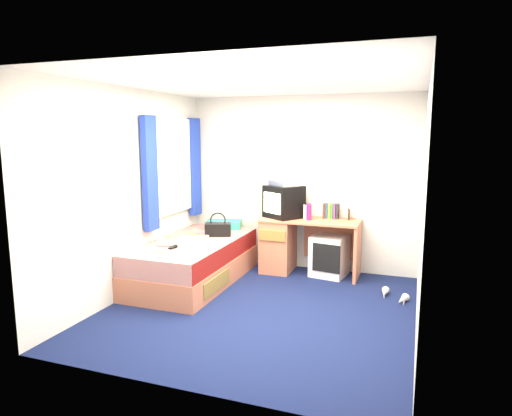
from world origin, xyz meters
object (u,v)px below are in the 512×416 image
(crt_tv, at_px, (284,202))
(storage_cube, at_px, (329,256))
(magazine, at_px, (192,237))
(remote_control, at_px, (174,247))
(handbag, at_px, (218,229))
(pink_water_bottle, at_px, (309,212))
(towel, at_px, (194,242))
(white_heels, at_px, (393,296))
(vcr, at_px, (284,183))
(aerosol_can, at_px, (305,212))
(water_bottle, at_px, (166,243))
(desk, at_px, (291,243))
(picture_frame, at_px, (349,214))
(bed, at_px, (194,261))
(pillow, at_px, (224,224))
(colour_swatch_fan, at_px, (165,252))

(crt_tv, bearing_deg, storage_cube, 32.47)
(magazine, height_order, remote_control, remote_control)
(handbag, bearing_deg, storage_cube, -2.51)
(pink_water_bottle, height_order, towel, pink_water_bottle)
(handbag, bearing_deg, white_heels, -25.86)
(remote_control, relative_size, white_heels, 0.40)
(storage_cube, bearing_deg, vcr, -170.71)
(crt_tv, xyz_separation_m, vcr, (0.00, 0.00, 0.25))
(aerosol_can, distance_m, water_bottle, 1.87)
(pink_water_bottle, xyz_separation_m, remote_control, (-1.35, -1.20, -0.30))
(storage_cube, distance_m, remote_control, 2.08)
(desk, height_order, white_heels, desk)
(picture_frame, xyz_separation_m, magazine, (-1.91, -0.84, -0.27))
(bed, xyz_separation_m, crt_tv, (0.93, 0.85, 0.70))
(towel, bearing_deg, pink_water_bottle, 41.89)
(desk, relative_size, vcr, 3.44)
(storage_cube, bearing_deg, picture_frame, 47.29)
(picture_frame, height_order, magazine, picture_frame)
(picture_frame, height_order, white_heels, picture_frame)
(water_bottle, xyz_separation_m, white_heels, (2.62, 0.56, -0.54))
(aerosol_can, xyz_separation_m, towel, (-1.11, -1.09, -0.25))
(crt_tv, bearing_deg, desk, 32.52)
(crt_tv, bearing_deg, bed, -105.21)
(pink_water_bottle, relative_size, towel, 0.62)
(crt_tv, distance_m, aerosol_can, 0.34)
(desk, height_order, magazine, desk)
(towel, height_order, magazine, towel)
(storage_cube, height_order, aerosol_can, aerosol_can)
(pillow, xyz_separation_m, vcr, (0.89, 0.01, 0.63))
(vcr, xyz_separation_m, pink_water_bottle, (0.37, -0.07, -0.37))
(crt_tv, relative_size, vcr, 1.56)
(water_bottle, relative_size, colour_swatch_fan, 0.91)
(bed, bearing_deg, colour_swatch_fan, -92.81)
(pink_water_bottle, relative_size, aerosol_can, 1.03)
(vcr, xyz_separation_m, remote_control, (-0.98, -1.27, -0.67))
(bed, relative_size, white_heels, 5.04)
(magazine, distance_m, colour_swatch_fan, 0.83)
(desk, relative_size, pink_water_bottle, 6.40)
(handbag, height_order, magazine, handbag)
(bed, distance_m, pink_water_bottle, 1.63)
(bed, relative_size, vcr, 5.29)
(bed, xyz_separation_m, towel, (0.14, -0.26, 0.33))
(handbag, height_order, colour_swatch_fan, handbag)
(handbag, bearing_deg, desk, 7.58)
(picture_frame, bearing_deg, remote_control, -154.41)
(desk, xyz_separation_m, aerosol_can, (0.20, -0.02, 0.44))
(crt_tv, xyz_separation_m, aerosol_can, (0.31, -0.02, -0.12))
(towel, distance_m, remote_control, 0.25)
(towel, distance_m, colour_swatch_fan, 0.43)
(desk, height_order, handbag, handbag)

